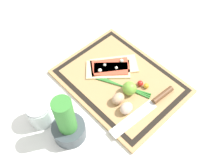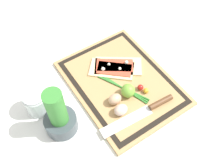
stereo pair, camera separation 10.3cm
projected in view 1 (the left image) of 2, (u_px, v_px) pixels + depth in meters
ground_plane at (120, 82)px, 1.08m from camera, size 6.00×6.00×0.00m
cutting_board at (120, 81)px, 1.08m from camera, size 0.50×0.37×0.02m
pizza_slice_near at (113, 65)px, 1.11m from camera, size 0.19×0.22×0.02m
pizza_slice_far at (108, 70)px, 1.09m from camera, size 0.19×0.20×0.02m
knife at (153, 103)px, 1.00m from camera, size 0.05×0.31×0.02m
egg_brown at (118, 99)px, 0.99m from camera, size 0.04×0.05×0.04m
egg_pink at (126, 108)px, 0.97m from camera, size 0.04×0.05×0.04m
lime at (129, 88)px, 1.01m from camera, size 0.06×0.06×0.06m
cherry_tomato_red at (140, 83)px, 1.04m from camera, size 0.02×0.02×0.02m
cherry_tomato_yellow at (146, 86)px, 1.04m from camera, size 0.02×0.02×0.02m
scallion_bunch at (120, 85)px, 1.05m from camera, size 0.24×0.12×0.01m
herb_pot at (68, 125)px, 0.89m from camera, size 0.12×0.12×0.22m
sauce_jar at (40, 114)px, 0.95m from camera, size 0.09×0.09×0.10m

